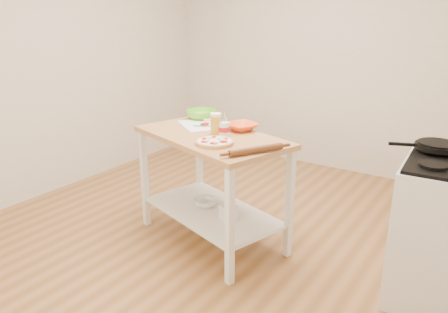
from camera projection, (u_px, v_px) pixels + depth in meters
room_shell at (211, 76)px, 3.21m from camera, size 4.04×4.54×2.74m
prep_island at (212, 165)px, 3.44m from camera, size 1.37×1.00×0.90m
gas_stove at (448, 232)px, 2.77m from camera, size 0.65×0.75×1.11m
skillet at (436, 146)px, 2.81m from camera, size 0.42×0.28×0.03m
pizza at (215, 142)px, 3.12m from camera, size 0.28×0.28×0.04m
cutting_board at (202, 125)px, 3.61m from camera, size 0.50×0.47×0.04m
spatula at (202, 126)px, 3.55m from camera, size 0.15×0.07×0.01m
knife at (199, 119)px, 3.78m from camera, size 0.27×0.04×0.01m
orange_bowl at (242, 127)px, 3.47m from camera, size 0.31×0.31×0.06m
green_bowl at (201, 115)px, 3.82m from camera, size 0.31×0.31×0.08m
beer_pint at (216, 124)px, 3.31m from camera, size 0.09×0.09×0.17m
yogurt_tub at (224, 129)px, 3.31m from camera, size 0.09×0.09×0.19m
rolling_pin at (256, 150)px, 2.91m from camera, size 0.24×0.37×0.05m
shelf_glass_bowl at (206, 202)px, 3.63m from camera, size 0.21×0.21×0.06m
shelf_bin at (229, 213)px, 3.39m from camera, size 0.14×0.14×0.11m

